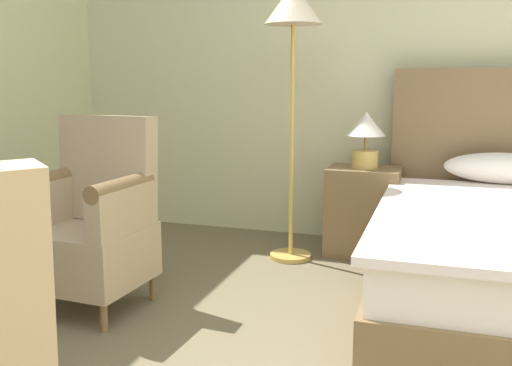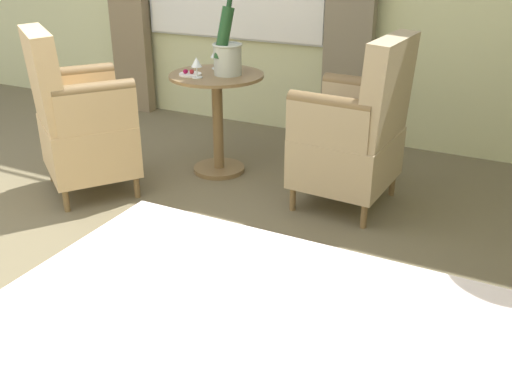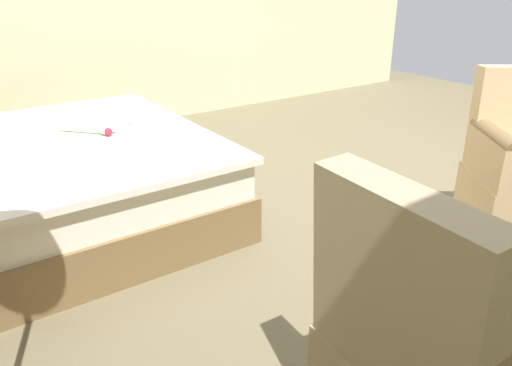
% 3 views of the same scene
% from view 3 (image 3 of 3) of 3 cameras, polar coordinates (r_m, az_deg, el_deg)
% --- Properties ---
extents(ground_plane, '(7.80, 7.80, 0.00)m').
position_cam_3_polar(ground_plane, '(3.59, 12.76, -1.61)').
color(ground_plane, '#6D6348').
extents(bed, '(1.88, 2.07, 1.27)m').
position_cam_3_polar(bed, '(3.23, -25.30, -0.24)').
color(bed, brown).
rests_on(bed, ground).
extents(armchair_by_window, '(0.61, 0.58, 1.01)m').
position_cam_3_polar(armchair_by_window, '(1.61, 19.03, -17.90)').
color(armchair_by_window, brown).
rests_on(armchair_by_window, ground).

